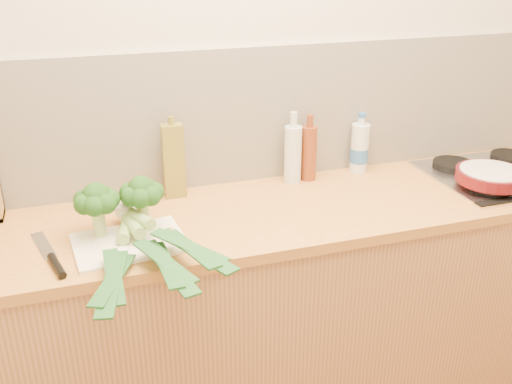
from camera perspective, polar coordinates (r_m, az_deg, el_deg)
room_shell at (r=2.27m, az=-0.89°, el=7.56°), size 3.50×3.50×3.50m
counter at (r=2.33m, az=1.36°, el=-11.64°), size 3.20×0.62×0.90m
gas_hob at (r=2.59m, az=23.32°, el=1.72°), size 0.58×0.50×0.04m
chopping_board at (r=1.91m, az=-12.54°, el=-4.96°), size 0.37×0.29×0.01m
broccoli_left at (r=1.91m, az=-15.67°, el=-0.85°), size 0.15×0.15×0.19m
broccoli_right at (r=1.93m, az=-11.38°, el=-0.12°), size 0.15×0.15×0.18m
leek_front at (r=1.88m, az=-13.13°, el=-4.53°), size 0.21×0.70×0.04m
leek_mid at (r=1.84m, az=-11.30°, el=-4.37°), size 0.19×0.63×0.04m
leek_back at (r=1.84m, az=-9.92°, el=-3.58°), size 0.30×0.57×0.04m
chefs_knife at (r=1.86m, az=-19.61°, el=-6.46°), size 0.11×0.34×0.02m
skillet at (r=2.42m, az=22.49°, el=1.54°), size 0.38×0.27×0.05m
oil_tin at (r=2.17m, az=-8.25°, el=3.12°), size 0.08×0.05×0.32m
glass_bottle at (r=2.30m, az=3.71°, el=3.88°), size 0.07×0.07×0.29m
amber_bottle at (r=2.33m, az=5.31°, el=3.98°), size 0.06×0.06×0.27m
water_bottle at (r=2.45m, az=10.31°, el=4.23°), size 0.08×0.08×0.24m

